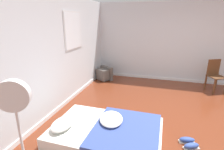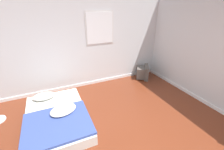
{
  "view_description": "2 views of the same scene",
  "coord_description": "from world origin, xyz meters",
  "px_view_note": "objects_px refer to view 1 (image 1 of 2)",
  "views": [
    {
      "loc": [
        -3.47,
        0.67,
        2.03
      ],
      "look_at": [
        0.57,
        1.86,
        0.69
      ],
      "focal_mm": 28.0,
      "sensor_mm": 36.0,
      "label": 1
    },
    {
      "loc": [
        -0.93,
        -1.34,
        2.36
      ],
      "look_at": [
        0.61,
        2.05,
        0.62
      ],
      "focal_mm": 24.0,
      "sensor_mm": 36.0,
      "label": 2
    }
  ],
  "objects_px": {
    "mattress_bed": "(107,131)",
    "crt_tv": "(104,74)",
    "sneaker_pair": "(189,143)",
    "standing_fan": "(18,121)",
    "wooden_chair": "(215,73)"
  },
  "relations": [
    {
      "from": "sneaker_pair",
      "to": "standing_fan",
      "type": "xyz_separation_m",
      "value": [
        -1.44,
        1.98,
        0.95
      ]
    },
    {
      "from": "mattress_bed",
      "to": "sneaker_pair",
      "type": "xyz_separation_m",
      "value": [
        0.21,
        -1.39,
        -0.09
      ]
    },
    {
      "from": "crt_tv",
      "to": "sneaker_pair",
      "type": "xyz_separation_m",
      "value": [
        -2.81,
        -2.46,
        -0.17
      ]
    },
    {
      "from": "mattress_bed",
      "to": "sneaker_pair",
      "type": "height_order",
      "value": "mattress_bed"
    },
    {
      "from": "sneaker_pair",
      "to": "standing_fan",
      "type": "distance_m",
      "value": 2.62
    },
    {
      "from": "crt_tv",
      "to": "wooden_chair",
      "type": "relative_size",
      "value": 0.68
    },
    {
      "from": "sneaker_pair",
      "to": "standing_fan",
      "type": "bearing_deg",
      "value": 125.96
    },
    {
      "from": "mattress_bed",
      "to": "wooden_chair",
      "type": "distance_m",
      "value": 3.85
    },
    {
      "from": "crt_tv",
      "to": "standing_fan",
      "type": "xyz_separation_m",
      "value": [
        -4.24,
        -0.48,
        0.78
      ]
    },
    {
      "from": "crt_tv",
      "to": "sneaker_pair",
      "type": "height_order",
      "value": "crt_tv"
    },
    {
      "from": "wooden_chair",
      "to": "sneaker_pair",
      "type": "relative_size",
      "value": 2.79
    },
    {
      "from": "mattress_bed",
      "to": "sneaker_pair",
      "type": "distance_m",
      "value": 1.41
    },
    {
      "from": "mattress_bed",
      "to": "crt_tv",
      "type": "height_order",
      "value": "crt_tv"
    },
    {
      "from": "crt_tv",
      "to": "mattress_bed",
      "type": "bearing_deg",
      "value": -160.35
    },
    {
      "from": "wooden_chair",
      "to": "standing_fan",
      "type": "height_order",
      "value": "standing_fan"
    }
  ]
}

